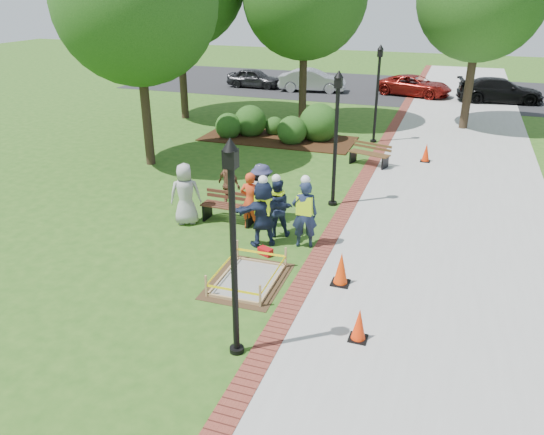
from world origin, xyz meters
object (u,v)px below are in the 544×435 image
(hivis_worker_b, at_px, (305,212))
(cone_front, at_px, (359,325))
(bench_near, at_px, (229,213))
(hivis_worker_c, at_px, (276,205))
(wet_concrete_pad, at_px, (248,273))
(lamp_near, at_px, (233,236))
(hivis_worker_a, at_px, (263,211))

(hivis_worker_b, bearing_deg, cone_front, -59.12)
(bench_near, height_order, hivis_worker_c, hivis_worker_c)
(wet_concrete_pad, xyz_separation_m, hivis_worker_b, (0.74, 2.26, 0.77))
(wet_concrete_pad, relative_size, lamp_near, 0.55)
(lamp_near, bearing_deg, wet_concrete_pad, 107.05)
(bench_near, distance_m, hivis_worker_a, 2.00)
(hivis_worker_a, bearing_deg, cone_front, -46.10)
(bench_near, bearing_deg, hivis_worker_c, -13.97)
(wet_concrete_pad, relative_size, hivis_worker_b, 1.14)
(cone_front, relative_size, lamp_near, 0.17)
(bench_near, distance_m, cone_front, 6.57)
(cone_front, height_order, hivis_worker_c, hivis_worker_c)
(lamp_near, xyz_separation_m, hivis_worker_c, (-0.99, 5.24, -1.58))
(wet_concrete_pad, bearing_deg, hivis_worker_c, 94.44)
(hivis_worker_a, distance_m, hivis_worker_c, 0.71)
(wet_concrete_pad, height_order, hivis_worker_b, hivis_worker_b)
(wet_concrete_pad, height_order, lamp_near, lamp_near)
(wet_concrete_pad, distance_m, cone_front, 3.26)
(hivis_worker_a, distance_m, hivis_worker_b, 1.11)
(wet_concrete_pad, bearing_deg, cone_front, -25.73)
(cone_front, distance_m, hivis_worker_a, 4.76)
(lamp_near, bearing_deg, bench_near, 115.03)
(lamp_near, height_order, hivis_worker_c, lamp_near)
(cone_front, bearing_deg, hivis_worker_b, 120.88)
(cone_front, xyz_separation_m, hivis_worker_b, (-2.20, 3.67, 0.65))
(bench_near, bearing_deg, hivis_worker_b, -17.75)
(cone_front, distance_m, hivis_worker_b, 4.33)
(cone_front, relative_size, hivis_worker_c, 0.40)
(bench_near, distance_m, hivis_worker_c, 1.80)
(hivis_worker_a, relative_size, hivis_worker_c, 1.10)
(cone_front, relative_size, hivis_worker_b, 0.36)
(bench_near, distance_m, lamp_near, 6.61)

